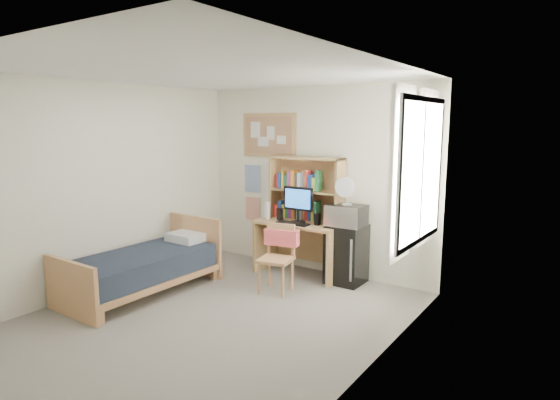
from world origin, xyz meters
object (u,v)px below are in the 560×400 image
Objects in this scene: desk at (300,248)px; bed at (142,273)px; desk_chair at (276,259)px; mini_fridge at (346,254)px; speaker_right at (317,219)px; microwave at (347,215)px; bulletin_board at (269,135)px; desk_fan at (347,192)px; speaker_left at (280,214)px; monitor at (298,205)px.

desk is 2.13m from bed.
desk_chair is at bearing 36.04° from bed.
speaker_right reaches higher than mini_fridge.
microwave reaches higher than desk.
desk_fan is (1.43, -0.26, -0.71)m from bulletin_board.
speaker_left is (-0.30, -0.06, 0.46)m from desk.
desk_chair is 1.09m from microwave.
speaker_right reaches higher than bed.
speaker_right reaches higher than desk_chair.
microwave reaches higher than bed.
mini_fridge is (0.68, 0.06, 0.01)m from desk.
bulletin_board is 5.57× the size of speaker_left.
speaker_left reaches higher than desk_chair.
microwave is (0.98, 0.10, 0.08)m from speaker_left.
desk_chair is 5.03× the size of speaker_left.
desk is 1.08m from desk_fan.
microwave reaches higher than mini_fridge.
speaker_left is (-0.41, 0.69, 0.41)m from desk_chair.
desk is 1.42× the size of desk_chair.
mini_fridge is at bearing 16.90° from speaker_right.
monitor is at bearing -90.00° from desk.
desk_fan is (0.68, 0.10, 0.22)m from monitor.
mini_fridge is at bearing 90.00° from desk_fan.
microwave is at bearing 0.00° from desk_fan.
bulletin_board reaches higher than desk.
microwave is at bearing 5.55° from speaker_left.
desk is 3.70× the size of desk_fan.
bed is 2.21m from monitor.
monitor is (1.25, 1.66, 0.74)m from bed.
bulletin_board is at bearing 76.82° from bed.
speaker_left is 1.05m from desk_fan.
desk_fan is (0.00, -0.02, 0.82)m from mini_fridge.
speaker_right is (1.55, 1.66, 0.58)m from bed.
desk_fan is at bearing 2.97° from desk.
bulletin_board is at bearing 170.23° from mini_fridge.
bed is at bearing -126.48° from desk.
microwave is at bearing 14.10° from speaker_right.
mini_fridge is 1.08m from speaker_left.
bulletin_board reaches higher than microwave.
desk_fan reaches higher than mini_fridge.
microwave is 1.43× the size of desk_fan.
microwave is (1.43, -0.26, -1.01)m from bulletin_board.
microwave is (0.68, 0.10, -0.08)m from monitor.
desk_chair is 5.24× the size of speaker_right.
desk_chair is at bearing -51.00° from bulletin_board.
mini_fridge is 0.92m from monitor.
desk_chair is 2.60× the size of desk_fan.
desk_fan is at bearing 0.00° from microwave.
speaker_left is 1.04× the size of speaker_right.
desk is 0.77m from desk_chair.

